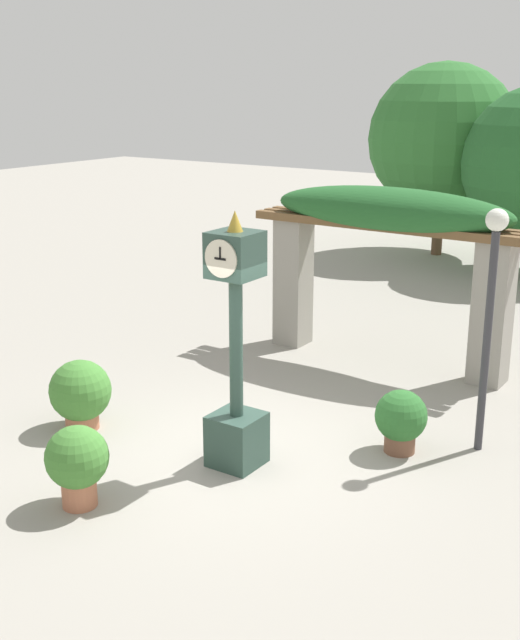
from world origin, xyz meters
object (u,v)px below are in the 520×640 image
object	(u,v)px
potted_plant_near_left	(401,419)
potted_plant_far_left	(77,461)
potted_plant_near_right	(80,393)
lamp_post	(491,294)
pedestal_clock	(236,361)

from	to	relation	value
potted_plant_near_left	potted_plant_far_left	world-z (taller)	potted_plant_far_left
potted_plant_near_right	lamp_post	distance (m)	5.40
potted_plant_near_left	lamp_post	distance (m)	1.88
potted_plant_near_left	pedestal_clock	bearing A→B (deg)	-136.69
pedestal_clock	potted_plant_near_right	size ratio (longest dim) A/B	3.26
potted_plant_near_left	lamp_post	bearing A→B (deg)	38.38
potted_plant_near_right	potted_plant_far_left	xyz separation A→B (m)	(1.48, -1.47, 0.02)
potted_plant_far_left	lamp_post	size ratio (longest dim) A/B	0.30
lamp_post	potted_plant_far_left	bearing A→B (deg)	-129.45
pedestal_clock	lamp_post	distance (m)	3.15
potted_plant_near_left	potted_plant_near_right	world-z (taller)	potted_plant_near_right
potted_plant_near_left	potted_plant_near_right	distance (m)	4.20
potted_plant_near_left	potted_plant_far_left	xyz separation A→B (m)	(-2.35, -3.19, 0.09)
pedestal_clock	potted_plant_far_left	xyz separation A→B (m)	(-0.85, -1.78, -0.79)
pedestal_clock	potted_plant_near_left	size ratio (longest dim) A/B	3.81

